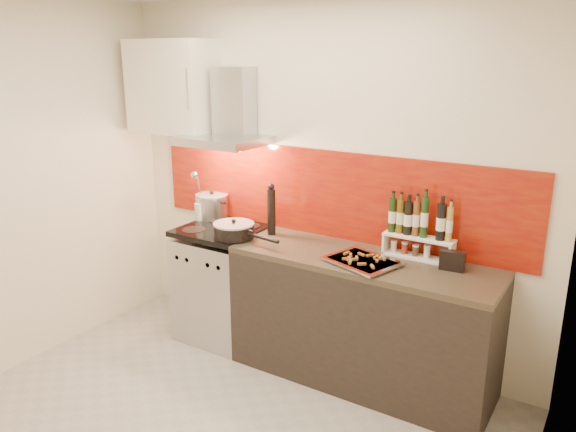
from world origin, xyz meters
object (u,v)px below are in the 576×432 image
Objects in this scene: saute_pan at (235,230)px; pepper_mill at (271,210)px; counter at (361,320)px; stock_pot at (212,206)px; baking_tray at (362,261)px; range_stove at (223,284)px.

pepper_mill is (0.18, 0.22, 0.13)m from saute_pan.
counter is at bearing 7.47° from saute_pan.
stock_pot is (-1.44, 0.19, 0.56)m from counter.
pepper_mill is at bearing -7.87° from stock_pot.
stock_pot is at bearing 169.26° from baking_tray.
pepper_mill is (-0.80, 0.10, 0.64)m from counter.
counter is 0.48m from baking_tray.
saute_pan is 1.01m from baking_tray.
pepper_mill reaches higher than range_stove.
pepper_mill is at bearing 167.08° from baking_tray.
range_stove is 2.33× the size of pepper_mill.
baking_tray is at bearing -71.43° from counter.
stock_pot is 0.65m from pepper_mill.
baking_tray is (1.23, -0.09, 0.47)m from range_stove.
pepper_mill is (0.64, -0.09, 0.08)m from stock_pot.
range_stove is at bearing -179.77° from counter.
baking_tray is (1.47, -0.28, -0.09)m from stock_pot.
pepper_mill is 0.74× the size of baking_tray.
baking_tray is at bearing -12.92° from pepper_mill.
counter is 1.56m from stock_pot.
baking_tray is at bearing 1.90° from saute_pan.
stock_pot is at bearing 141.91° from range_stove.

